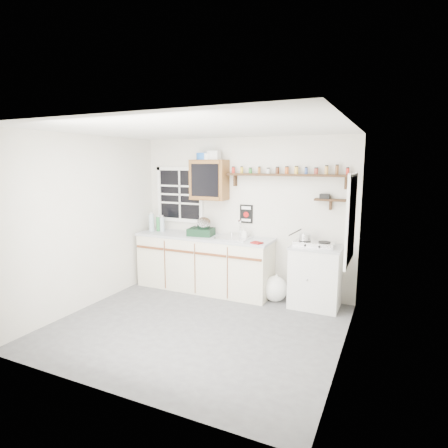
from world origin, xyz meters
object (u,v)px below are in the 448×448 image
object	(u,v)px
hotplate	(314,244)
dish_rack	(202,230)
upper_cabinet	(209,180)
spice_shelf	(287,174)
right_cabinet	(315,277)
main_cabinet	(204,263)

from	to	relation	value
hotplate	dish_rack	bearing A→B (deg)	-179.02
upper_cabinet	hotplate	distance (m)	1.98
spice_shelf	right_cabinet	bearing A→B (deg)	-19.98
hotplate	main_cabinet	bearing A→B (deg)	-179.11
spice_shelf	upper_cabinet	bearing A→B (deg)	-176.92
main_cabinet	spice_shelf	bearing A→B (deg)	9.17
right_cabinet	upper_cabinet	distance (m)	2.26
hotplate	spice_shelf	bearing A→B (deg)	157.60
main_cabinet	right_cabinet	bearing A→B (deg)	0.79
dish_rack	right_cabinet	bearing A→B (deg)	-6.99
spice_shelf	dish_rack	bearing A→B (deg)	-170.90
main_cabinet	dish_rack	world-z (taller)	dish_rack
spice_shelf	hotplate	bearing A→B (deg)	-23.13
main_cabinet	right_cabinet	world-z (taller)	main_cabinet
dish_rack	main_cabinet	bearing A→B (deg)	-2.30
dish_rack	hotplate	world-z (taller)	dish_rack
right_cabinet	upper_cabinet	bearing A→B (deg)	176.24
upper_cabinet	dish_rack	size ratio (longest dim) A/B	1.48
right_cabinet	dish_rack	world-z (taller)	dish_rack
main_cabinet	hotplate	world-z (taller)	hotplate
spice_shelf	dish_rack	world-z (taller)	spice_shelf
upper_cabinet	hotplate	bearing A→B (deg)	-4.47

